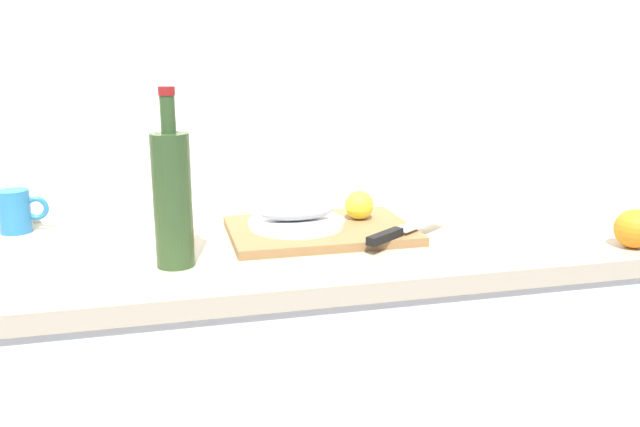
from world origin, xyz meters
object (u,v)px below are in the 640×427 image
Objects in this scene: cutting_board at (320,230)px; lemon_0 at (359,205)px; fish_fillet at (296,212)px; coffee_mug_1 at (16,211)px; white_plate at (296,223)px; wine_bottle at (172,197)px; chef_knife at (399,231)px.

cutting_board is 6.03× the size of lemon_0.
cutting_board is at bearing -158.75° from lemon_0.
coffee_mug_1 reaches higher than fish_fillet.
cutting_board is 0.07m from fish_fillet.
lemon_0 is at bearing 9.95° from white_plate.
lemon_0 is 0.62× the size of coffee_mug_1.
wine_bottle reaches higher than cutting_board.
cutting_board is at bearing 23.79° from wine_bottle.
chef_knife is 0.49m from wine_bottle.
fish_fillet is 0.16m from lemon_0.
lemon_0 reaches higher than chef_knife.
wine_bottle is at bearing -43.80° from coffee_mug_1.
fish_fillet is at bearing 111.44° from chef_knife.
fish_fillet is 2.43× the size of lemon_0.
chef_knife is at bearing -32.01° from white_plate.
white_plate is 0.88× the size of chef_knife.
fish_fillet is (0.00, 0.00, 0.03)m from white_plate.
white_plate is at bearing 165.54° from cutting_board.
wine_bottle is (-0.27, -0.16, 0.09)m from fish_fillet.
white_plate is at bearing -170.05° from lemon_0.
cutting_board is 0.06m from white_plate.
wine_bottle is at bearing -156.21° from cutting_board.
white_plate is 1.33× the size of fish_fillet.
wine_bottle reaches higher than chef_knife.
white_plate is 0.64× the size of wine_bottle.
fish_fillet is at bearing 0.00° from white_plate.
coffee_mug_1 is at bearing 136.20° from wine_bottle.
lemon_0 is (-0.04, 0.15, 0.02)m from chef_knife.
coffee_mug_1 is (-0.62, 0.18, 0.02)m from white_plate.
chef_knife is at bearing 3.85° from wine_bottle.
white_plate is (-0.05, 0.01, 0.02)m from cutting_board.
fish_fillet reaches higher than white_plate.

